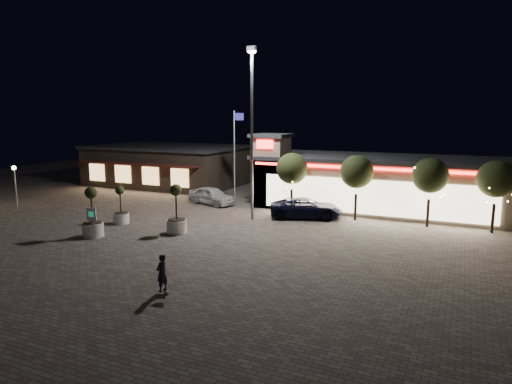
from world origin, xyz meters
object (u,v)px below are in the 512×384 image
at_px(planter_left, 121,212).
at_px(pickup_truck, 306,208).
at_px(white_sedan, 212,196).
at_px(valet_sign, 92,217).
at_px(planter_mid, 93,221).
at_px(pedestrian, 162,273).

bearing_deg(planter_left, pickup_truck, 32.39).
distance_m(white_sedan, valet_sign, 12.63).
relative_size(planter_left, planter_mid, 0.85).
bearing_deg(planter_left, pedestrian, -41.98).
bearing_deg(pickup_truck, white_sedan, 61.44).
distance_m(pickup_truck, valet_sign, 15.18).
relative_size(pickup_truck, valet_sign, 2.82).
bearing_deg(planter_mid, pickup_truck, 45.20).
relative_size(pickup_truck, white_sedan, 1.20).
xyz_separation_m(pickup_truck, pedestrian, (-1.16, -16.46, 0.08)).
xyz_separation_m(planter_mid, valet_sign, (0.12, -0.18, 0.35)).
distance_m(pickup_truck, pedestrian, 16.50).
relative_size(pickup_truck, pedestrian, 3.25).
height_order(planter_left, planter_mid, planter_mid).
xyz_separation_m(planter_left, planter_mid, (0.75, -3.49, 0.15)).
height_order(planter_mid, valet_sign, planter_mid).
distance_m(pedestrian, planter_left, 13.79).
height_order(pickup_truck, pedestrian, pedestrian).
bearing_deg(planter_left, planter_mid, -77.88).
xyz_separation_m(pedestrian, planter_mid, (-9.50, 5.73, 0.16)).
bearing_deg(planter_mid, planter_left, 102.12).
relative_size(planter_left, valet_sign, 1.42).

